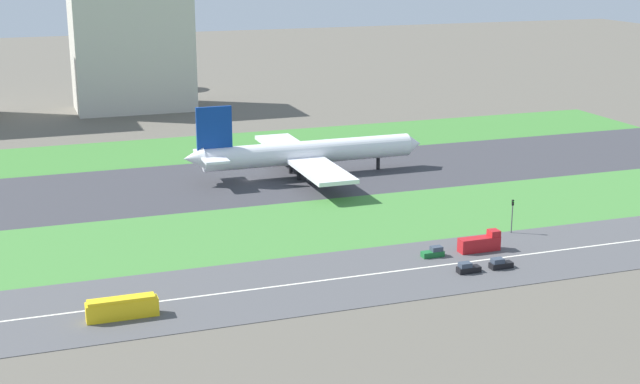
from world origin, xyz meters
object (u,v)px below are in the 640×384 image
hangar_building (132,54)px  bus_0 (122,308)px  traffic_light (512,214)px  fuel_tank_west (153,71)px  car_1 (468,268)px  truck_0 (480,243)px  airliner (303,153)px  car_3 (434,252)px  car_0 (500,264)px

hangar_building → bus_0: bearing=-98.7°
traffic_light → fuel_tank_west: size_ratio=0.42×
car_1 → fuel_tank_west: (-19.47, 237.00, 6.67)m
truck_0 → hangar_building: 187.69m
airliner → traffic_light: bearing=-66.3°
airliner → truck_0: size_ratio=7.74×
car_3 → fuel_tank_west: bearing=94.4°
bus_0 → car_1: bus_0 is taller
bus_0 → car_0: 69.87m
bus_0 → car_0: size_ratio=2.64×
car_3 → traffic_light: traffic_light is taller
bus_0 → car_1: (63.04, 0.00, -0.90)m
airliner → hangar_building: bearing=103.5°
fuel_tank_west → airliner: bearing=-85.3°
bus_0 → car_3: 61.82m
airliner → hangar_building: (-27.43, 114.00, 14.08)m
car_0 → bus_0: bearing=0.0°
car_0 → fuel_tank_west: (-26.30, 237.00, 6.67)m
car_1 → truck_0: truck_0 is taller
truck_0 → bus_0: bearing=-172.0°
traffic_light → hangar_building: hangar_building is taller
bus_0 → traffic_light: (83.06, 17.99, 2.47)m
airliner → fuel_tank_west: airliner is taller
car_3 → fuel_tank_west: 227.77m
airliner → car_3: size_ratio=14.77×
fuel_tank_west → traffic_light: bearing=-79.8°
bus_0 → car_1: 63.05m
bus_0 → truck_0: truck_0 is taller
bus_0 → fuel_tank_west: bearing=-100.4°
car_1 → hangar_building: 195.90m
car_3 → hangar_building: (-31.68, 182.00, 19.39)m
car_0 → traffic_light: bearing=-126.3°
airliner → fuel_tank_west: 159.55m
car_0 → traffic_light: size_ratio=0.61×
traffic_light → truck_0: bearing=-146.0°
airliner → car_3: airliner is taller
traffic_light → fuel_tank_west: (-39.49, 219.01, 3.30)m
car_0 → hangar_building: 197.19m
bus_0 → hangar_building: (29.32, 192.00, 18.50)m
airliner → car_1: 78.43m
hangar_building → fuel_tank_west: size_ratio=2.45×
car_0 → car_3: bearing=-48.4°
car_0 → fuel_tank_west: bearing=-83.7°
hangar_building → car_1: bearing=-80.0°
airliner → hangar_building: 118.10m
car_0 → fuel_tank_west: 238.55m
truck_0 → fuel_tank_west: (-27.63, 227.00, 5.92)m
car_3 → car_0: (8.87, -10.00, 0.00)m
airliner → car_3: bearing=-86.4°
car_1 → traffic_light: traffic_light is taller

